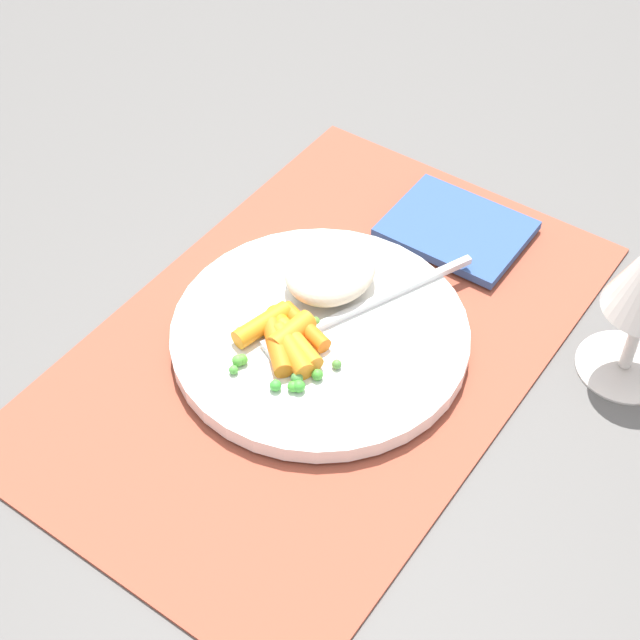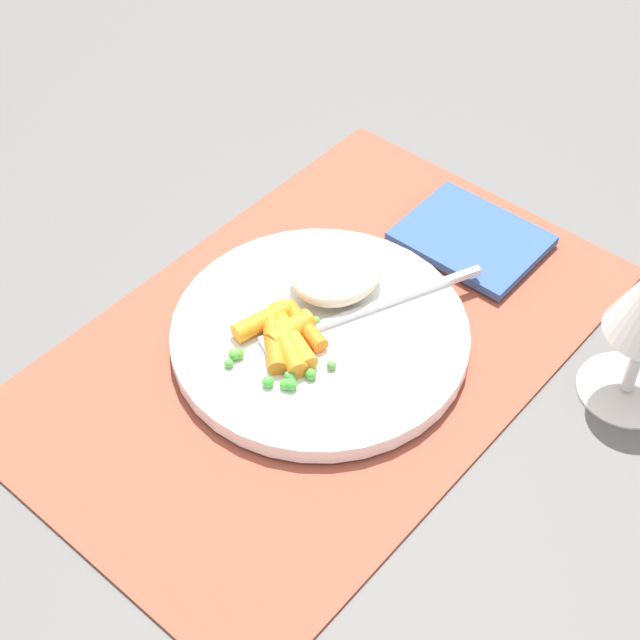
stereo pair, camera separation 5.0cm
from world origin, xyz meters
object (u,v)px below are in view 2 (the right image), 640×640
Objects in this scene: rice_mound at (336,272)px; carrot_portion at (285,335)px; plate at (320,335)px; napkin at (472,238)px; fork at (352,315)px.

carrot_portion is (0.07, 0.01, -0.01)m from rice_mound.
plate is 2.94× the size of rice_mound.
rice_mound is 0.14m from napkin.
fork is at bearing -5.03° from napkin.
rice_mound is 0.04m from fork.
napkin is at bearing 174.97° from fork.
carrot_portion is at bearing -23.61° from plate.
plate is 0.18m from napkin.
rice_mound is 0.68× the size of napkin.
fork is 1.54× the size of napkin.
napkin is (-0.18, 0.02, -0.00)m from plate.
rice_mound is at bearing -172.59° from carrot_portion.
plate is 0.03m from carrot_portion.
rice_mound reaches higher than carrot_portion.
plate is at bearing 156.39° from carrot_portion.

